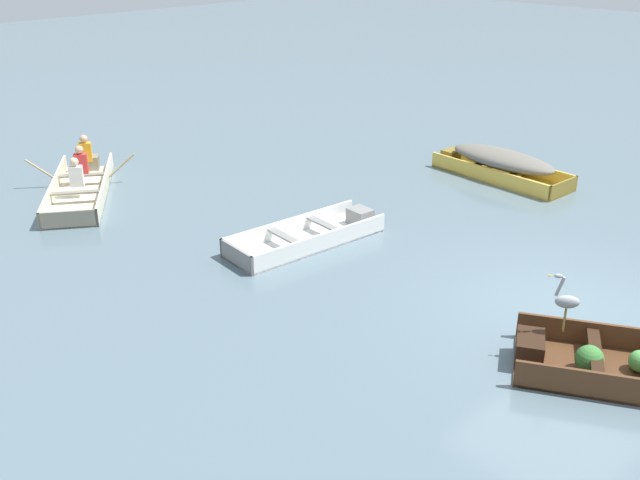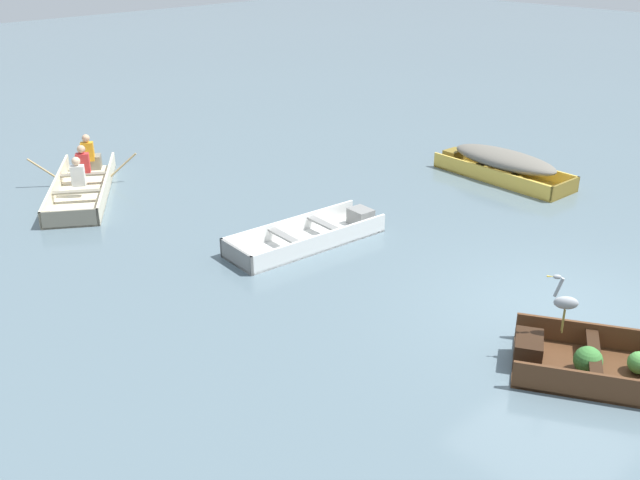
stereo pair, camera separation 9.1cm
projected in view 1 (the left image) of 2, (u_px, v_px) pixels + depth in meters
ground_plane at (565, 311)px, 10.83m from camera, size 80.00×80.00×0.00m
dinghy_dark_varnish_foreground at (615, 365)px, 9.26m from camera, size 2.54×3.13×0.41m
skiff_white_near_moored at (311, 236)px, 13.15m from camera, size 3.13×1.28×0.35m
skiff_yellow_mid_moored at (501, 162)px, 16.35m from camera, size 1.25×3.31×0.66m
rowboat_cream_with_crew at (81, 183)px, 15.58m from camera, size 3.04×3.77×0.92m
heron_on_dinghy at (566, 300)px, 9.35m from camera, size 0.34×0.41×0.84m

